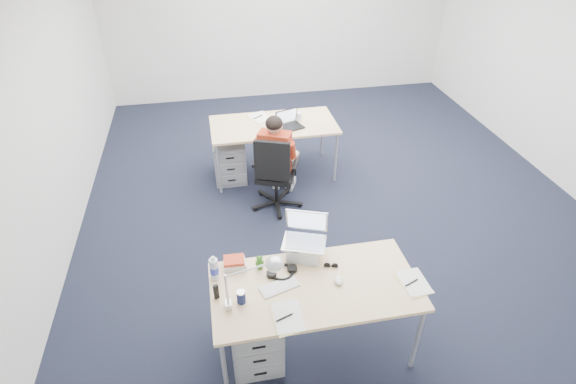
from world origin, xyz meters
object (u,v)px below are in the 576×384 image
(bear_figurine, at_px, (260,262))
(drawer_pedestal_far, at_px, (229,160))
(drawer_pedestal_near, at_px, (255,334))
(water_bottle, at_px, (214,268))
(computer_mouse, at_px, (338,280))
(cordless_phone, at_px, (216,292))
(office_chair, at_px, (276,187))
(can_koozie, at_px, (241,297))
(wireless_keyboard, at_px, (279,287))
(far_cup, at_px, (299,117))
(desk_lamp, at_px, (245,283))
(dark_laptop, at_px, (290,120))
(book_stack, at_px, (235,263))
(desk_far, at_px, (274,127))
(headphones, at_px, (282,271))
(seated_person, at_px, (278,158))
(sunglasses, at_px, (331,266))
(silver_laptop, at_px, (304,238))
(desk_near, at_px, (315,289))

(bear_figurine, bearing_deg, drawer_pedestal_far, 101.48)
(drawer_pedestal_near, bearing_deg, water_bottle, 138.92)
(computer_mouse, xyz_separation_m, cordless_phone, (-0.93, 0.02, 0.05))
(office_chair, height_order, can_koozie, office_chair)
(drawer_pedestal_far, bearing_deg, wireless_keyboard, -86.14)
(cordless_phone, distance_m, far_cup, 3.09)
(drawer_pedestal_near, distance_m, desk_lamp, 0.68)
(wireless_keyboard, height_order, computer_mouse, computer_mouse)
(cordless_phone, bearing_deg, computer_mouse, -24.99)
(office_chair, distance_m, drawer_pedestal_far, 0.90)
(desk_lamp, distance_m, dark_laptop, 2.89)
(wireless_keyboard, xyz_separation_m, book_stack, (-0.31, 0.29, 0.03))
(wireless_keyboard, xyz_separation_m, desk_lamp, (-0.26, -0.12, 0.21))
(desk_lamp, bearing_deg, can_koozie, 157.69)
(wireless_keyboard, xyz_separation_m, far_cup, (0.76, 2.81, 0.05))
(computer_mouse, relative_size, bear_figurine, 0.80)
(can_koozie, xyz_separation_m, desk_lamp, (0.04, -0.03, 0.17))
(desk_far, height_order, headphones, headphones)
(far_cup, bearing_deg, seated_person, -121.20)
(seated_person, relative_size, computer_mouse, 11.39)
(computer_mouse, xyz_separation_m, desk_lamp, (-0.72, -0.09, 0.20))
(sunglasses, bearing_deg, water_bottle, -167.56)
(drawer_pedestal_near, bearing_deg, office_chair, 75.83)
(seated_person, distance_m, dark_laptop, 0.58)
(silver_laptop, relative_size, dark_laptop, 1.17)
(desk_near, bearing_deg, drawer_pedestal_near, -179.24)
(desk_near, height_order, drawer_pedestal_far, desk_near)
(silver_laptop, relative_size, headphones, 1.45)
(office_chair, distance_m, dark_laptop, 0.89)
(drawer_pedestal_far, bearing_deg, sunglasses, -76.45)
(silver_laptop, bearing_deg, dark_laptop, 101.76)
(wireless_keyboard, bearing_deg, book_stack, 120.12)
(sunglasses, bearing_deg, drawer_pedestal_far, 119.45)
(office_chair, xyz_separation_m, drawer_pedestal_near, (-0.52, -2.05, -0.00))
(desk_lamp, height_order, dark_laptop, desk_lamp)
(silver_laptop, relative_size, wireless_keyboard, 1.23)
(can_koozie, relative_size, far_cup, 1.01)
(can_koozie, xyz_separation_m, cordless_phone, (-0.18, 0.07, 0.01))
(silver_laptop, bearing_deg, far_cup, 98.98)
(water_bottle, bearing_deg, desk_far, 70.98)
(cordless_phone, height_order, far_cup, cordless_phone)
(far_cup, bearing_deg, silver_laptop, -101.18)
(drawer_pedestal_near, xyz_separation_m, water_bottle, (-0.27, 0.23, 0.56))
(desk_near, relative_size, drawer_pedestal_far, 2.91)
(desk_lamp, distance_m, far_cup, 3.11)
(silver_laptop, relative_size, sunglasses, 3.15)
(silver_laptop, bearing_deg, water_bottle, -150.73)
(bear_figurine, bearing_deg, far_cup, 81.20)
(desk_near, height_order, water_bottle, water_bottle)
(wireless_keyboard, height_order, headphones, headphones)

